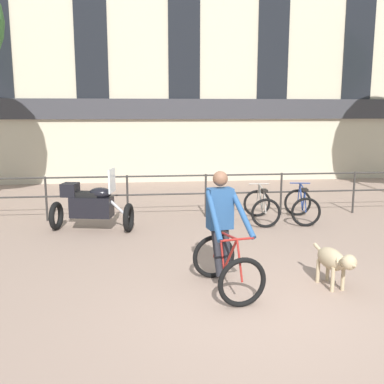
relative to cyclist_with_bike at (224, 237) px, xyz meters
The scene contains 8 objects.
ground_plane 1.15m from the cyclist_with_bike, 65.01° to the right, with size 60.00×60.00×0.00m, color gray.
canal_railing 4.43m from the cyclist_with_bike, 85.29° to the left, with size 15.05×0.05×1.05m.
building_facade 10.89m from the cyclist_with_bike, 87.96° to the left, with size 18.00×0.72×9.10m.
cyclist_with_bike is the anchor object (origin of this frame).
dog 1.64m from the cyclist_with_bike, ahead, with size 0.37×1.02×0.62m.
parked_motorcycle 4.09m from the cyclist_with_bike, 123.44° to the left, with size 1.81×0.97×1.35m.
parked_bicycle_near_lamp 4.10m from the cyclist_with_bike, 67.36° to the left, with size 0.73×1.15×0.86m.
parked_bicycle_mid_left 4.56m from the cyclist_with_bike, 56.02° to the left, with size 0.84×1.20×0.86m.
Camera 1 is at (-1.50, -5.35, 2.56)m, focal length 42.00 mm.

